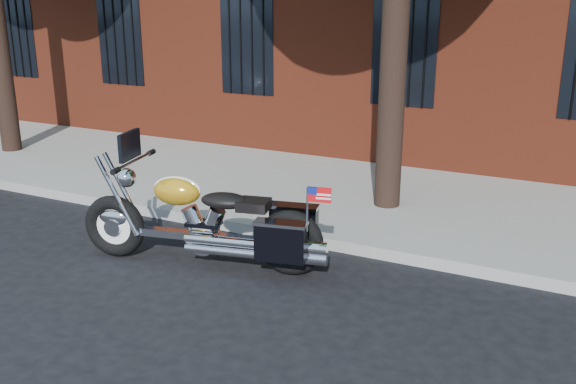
% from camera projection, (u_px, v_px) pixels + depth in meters
% --- Properties ---
extents(ground, '(120.00, 120.00, 0.00)m').
position_uv_depth(ground, '(256.00, 287.00, 6.90)').
color(ground, black).
rests_on(ground, ground).
extents(curb, '(40.00, 0.16, 0.15)m').
position_uv_depth(curb, '(310.00, 239.00, 8.05)').
color(curb, gray).
rests_on(curb, ground).
extents(sidewalk, '(40.00, 3.60, 0.15)m').
position_uv_depth(sidewalk, '(362.00, 198.00, 9.66)').
color(sidewalk, gray).
rests_on(sidewalk, ground).
extents(motorcycle, '(3.06, 1.25, 1.53)m').
position_uv_depth(motorcycle, '(212.00, 224.00, 7.26)').
color(motorcycle, black).
rests_on(motorcycle, ground).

